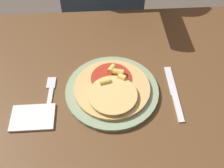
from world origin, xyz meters
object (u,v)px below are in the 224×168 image
object	(u,v)px
plate	(112,91)
dining_table	(111,124)
fork	(50,95)
knife	(174,94)
pizza	(112,88)

from	to	relation	value
plate	dining_table	bearing A→B (deg)	-95.91
fork	knife	size ratio (longest dim) A/B	0.80
plate	pizza	size ratio (longest dim) A/B	1.24
pizza	knife	xyz separation A→B (m)	(0.20, -0.02, -0.02)
knife	fork	bearing A→B (deg)	177.43
fork	knife	bearing A→B (deg)	-2.57
plate	fork	distance (m)	0.20
plate	fork	world-z (taller)	plate
dining_table	fork	distance (m)	0.22
pizza	knife	bearing A→B (deg)	-4.71
dining_table	plate	size ratio (longest dim) A/B	4.01
dining_table	pizza	distance (m)	0.13
fork	dining_table	bearing A→B (deg)	-16.66
dining_table	knife	world-z (taller)	knife
dining_table	pizza	xyz separation A→B (m)	(0.01, 0.06, 0.12)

